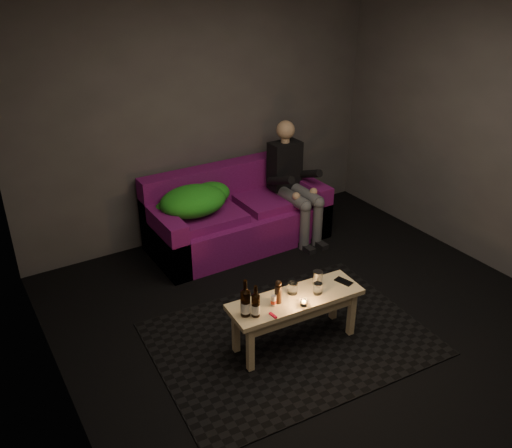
% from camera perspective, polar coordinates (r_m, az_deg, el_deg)
% --- Properties ---
extents(floor, '(4.50, 4.50, 0.00)m').
position_cam_1_polar(floor, '(4.53, 8.27, -11.60)').
color(floor, black).
rests_on(floor, ground).
extents(room, '(4.50, 4.50, 4.50)m').
position_cam_1_polar(room, '(4.09, 5.59, 10.38)').
color(room, silver).
rests_on(room, ground).
extents(rug, '(2.23, 1.69, 0.01)m').
position_cam_1_polar(rug, '(4.46, 3.65, -11.93)').
color(rug, black).
rests_on(rug, floor).
extents(sofa, '(1.85, 0.83, 0.79)m').
position_cam_1_polar(sofa, '(5.70, -2.10, 0.74)').
color(sofa, '#630D4E').
rests_on(sofa, floor).
extents(green_blanket, '(0.81, 0.55, 0.28)m').
position_cam_1_polar(green_blanket, '(5.37, -6.41, 2.54)').
color(green_blanket, '#2A951B').
rests_on(green_blanket, sofa).
extents(person, '(0.33, 0.77, 1.23)m').
position_cam_1_polar(person, '(5.74, 3.87, 4.73)').
color(person, black).
rests_on(person, sofa).
extents(coffee_table, '(1.08, 0.41, 0.44)m').
position_cam_1_polar(coffee_table, '(4.21, 4.19, -8.55)').
color(coffee_table, tan).
rests_on(coffee_table, rug).
extents(beer_bottle_a, '(0.07, 0.07, 0.30)m').
position_cam_1_polar(beer_bottle_a, '(3.91, -1.12, -8.26)').
color(beer_bottle_a, black).
rests_on(beer_bottle_a, coffee_table).
extents(beer_bottle_b, '(0.06, 0.06, 0.25)m').
position_cam_1_polar(beer_bottle_b, '(3.91, -0.04, -8.52)').
color(beer_bottle_b, black).
rests_on(beer_bottle_b, coffee_table).
extents(salt_shaker, '(0.05, 0.05, 0.08)m').
position_cam_1_polar(salt_shaker, '(4.05, 1.86, -8.04)').
color(salt_shaker, silver).
rests_on(salt_shaker, coffee_table).
extents(pepper_mill, '(0.07, 0.07, 0.15)m').
position_cam_1_polar(pepper_mill, '(4.06, 2.35, -7.40)').
color(pepper_mill, black).
rests_on(pepper_mill, coffee_table).
extents(tumbler_back, '(0.09, 0.09, 0.09)m').
position_cam_1_polar(tumbler_back, '(4.19, 3.88, -6.75)').
color(tumbler_back, white).
rests_on(tumbler_back, coffee_table).
extents(tealight, '(0.06, 0.06, 0.04)m').
position_cam_1_polar(tealight, '(4.07, 5.06, -8.27)').
color(tealight, white).
rests_on(tealight, coffee_table).
extents(tumbler_front, '(0.08, 0.08, 0.09)m').
position_cam_1_polar(tumbler_front, '(4.20, 6.52, -6.75)').
color(tumbler_front, white).
rests_on(tumbler_front, coffee_table).
extents(steel_cup, '(0.10, 0.10, 0.11)m').
position_cam_1_polar(steel_cup, '(4.31, 6.49, -5.64)').
color(steel_cup, '#A9ABB0').
rests_on(steel_cup, coffee_table).
extents(smartphone, '(0.11, 0.16, 0.01)m').
position_cam_1_polar(smartphone, '(4.39, 9.21, -5.99)').
color(smartphone, black).
rests_on(smartphone, coffee_table).
extents(red_lighter, '(0.03, 0.08, 0.01)m').
position_cam_1_polar(red_lighter, '(3.96, 1.80, -9.59)').
color(red_lighter, red).
rests_on(red_lighter, coffee_table).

